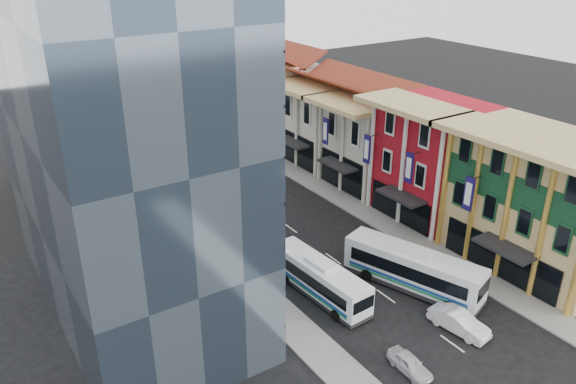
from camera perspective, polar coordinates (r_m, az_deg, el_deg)
ground at (r=42.82m, az=17.37°, el=-15.21°), size 200.00×200.00×0.00m
sidewalk_right at (r=60.88m, az=6.97°, el=-1.55°), size 3.00×90.00×0.15m
sidewalk_left at (r=52.65m, az=-7.50°, el=-5.99°), size 3.00×90.00×0.15m
shophouse_tan at (r=52.31m, az=24.04°, el=-0.96°), size 8.00×14.00×12.00m
shophouse_red at (r=58.87m, az=14.51°, el=3.18°), size 8.00×10.00×12.00m
shophouse_cream_near at (r=65.49m, az=8.38°, el=4.94°), size 8.00×9.00×10.00m
shophouse_cream_mid at (r=72.09m, az=3.67°, el=6.97°), size 8.00×9.00×10.00m
shophouse_cream_far at (r=80.24m, az=-0.85°, el=9.20°), size 8.00×12.00×11.00m
office_tower at (r=41.43m, az=-17.40°, el=7.13°), size 12.00×26.00×30.00m
office_block_far at (r=65.44m, az=-21.68°, el=5.28°), size 10.00×18.00×14.00m
bus_left_near at (r=45.63m, az=3.24°, el=-8.72°), size 3.01×10.25×3.25m
bus_left_far at (r=58.93m, az=-6.22°, el=-0.83°), size 5.98×9.80×3.11m
bus_right at (r=47.39m, az=12.59°, el=-7.59°), size 6.37×12.00×3.76m
sedan_left at (r=39.98m, az=12.27°, el=-16.71°), size 1.53×3.54×1.19m
sedan_right at (r=44.19m, az=16.97°, el=-12.51°), size 2.28×4.81×1.53m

